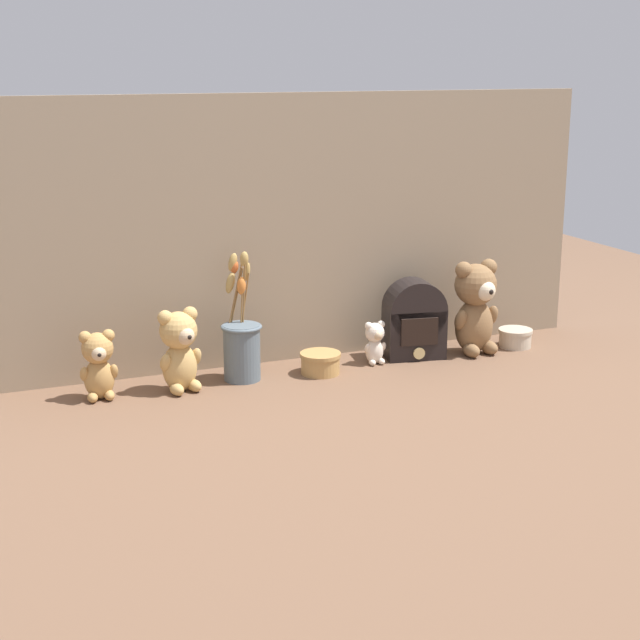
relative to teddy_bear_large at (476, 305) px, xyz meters
name	(u,v)px	position (x,y,z in m)	size (l,w,h in m)	color
ground_plane	(323,373)	(-0.50, -0.01, -0.15)	(4.00, 4.00, 0.00)	brown
backdrop_wall	(301,229)	(-0.50, 0.16, 0.24)	(1.81, 0.02, 0.78)	gray
teddy_bear_large	(476,305)	(0.00, 0.00, 0.00)	(0.16, 0.15, 0.29)	olive
teddy_bear_medium	(180,349)	(-0.91, -0.01, -0.03)	(0.13, 0.11, 0.23)	tan
teddy_bear_small	(98,363)	(-1.13, 0.01, -0.05)	(0.10, 0.09, 0.19)	tan
teddy_bear_tiny	(375,342)	(-0.33, 0.01, -0.08)	(0.07, 0.06, 0.13)	beige
flower_vase	(242,344)	(-0.73, 0.02, -0.05)	(0.11, 0.13, 0.36)	slate
vintage_radio	(414,320)	(-0.19, 0.03, -0.04)	(0.19, 0.13, 0.24)	black
decorative_tin_tall	(321,363)	(-0.51, -0.01, -0.12)	(0.12, 0.12, 0.06)	tan
decorative_tin_short	(515,338)	(0.15, 0.01, -0.12)	(0.10, 0.10, 0.06)	beige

